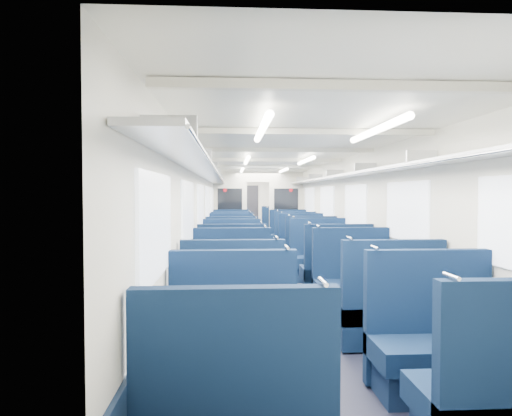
{
  "coord_description": "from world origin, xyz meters",
  "views": [
    {
      "loc": [
        -0.85,
        -10.67,
        1.65
      ],
      "look_at": [
        -0.17,
        1.22,
        1.25
      ],
      "focal_mm": 30.88,
      "sensor_mm": 36.0,
      "label": 1
    }
  ],
  "objects_px": {
    "seat_4": "(233,313)",
    "seat_14": "(232,247)",
    "seat_10": "(232,263)",
    "seat_23": "(277,228)",
    "seat_21": "(280,231)",
    "seat_20": "(231,231)",
    "seat_12": "(232,254)",
    "seat_13": "(309,253)",
    "seat_8": "(232,273)",
    "bulkhead": "(258,207)",
    "seat_5": "(388,313)",
    "seat_16": "(232,242)",
    "seat_22": "(231,229)",
    "seat_2": "(233,350)",
    "seat_15": "(302,247)",
    "seat_17": "(294,242)",
    "seat_11": "(319,260)",
    "end_door": "(250,208)",
    "seat_1": "(511,407)",
    "seat_3": "(435,348)",
    "seat_6": "(232,287)",
    "seat_19": "(288,237)",
    "seat_9": "(336,273)",
    "seat_18": "(231,237)",
    "seat_7": "(353,287)"
  },
  "relations": [
    {
      "from": "seat_4",
      "to": "seat_14",
      "type": "distance_m",
      "value": 5.85
    },
    {
      "from": "seat_10",
      "to": "seat_23",
      "type": "xyz_separation_m",
      "value": [
        1.66,
        7.89,
        0.0
      ]
    },
    {
      "from": "seat_21",
      "to": "seat_20",
      "type": "bearing_deg",
      "value": 179.06
    },
    {
      "from": "seat_21",
      "to": "seat_4",
      "type": "bearing_deg",
      "value": -99.31
    },
    {
      "from": "seat_12",
      "to": "seat_13",
      "type": "bearing_deg",
      "value": 1.45
    },
    {
      "from": "seat_8",
      "to": "seat_12",
      "type": "bearing_deg",
      "value": 90.0
    },
    {
      "from": "bulkhead",
      "to": "seat_5",
      "type": "xyz_separation_m",
      "value": [
        0.83,
        -9.09,
        -0.86
      ]
    },
    {
      "from": "seat_13",
      "to": "seat_16",
      "type": "distance_m",
      "value": 2.87
    },
    {
      "from": "seat_10",
      "to": "seat_16",
      "type": "distance_m",
      "value": 3.55
    },
    {
      "from": "seat_22",
      "to": "seat_2",
      "type": "bearing_deg",
      "value": -90.0
    },
    {
      "from": "seat_15",
      "to": "seat_17",
      "type": "bearing_deg",
      "value": 90.0
    },
    {
      "from": "seat_11",
      "to": "seat_22",
      "type": "xyz_separation_m",
      "value": [
        -1.66,
        7.64,
        0.0
      ]
    },
    {
      "from": "end_door",
      "to": "seat_10",
      "type": "bearing_deg",
      "value": -94.11
    },
    {
      "from": "seat_2",
      "to": "seat_4",
      "type": "relative_size",
      "value": 1.0
    },
    {
      "from": "seat_16",
      "to": "seat_21",
      "type": "distance_m",
      "value": 3.6
    },
    {
      "from": "seat_1",
      "to": "seat_3",
      "type": "relative_size",
      "value": 1.0
    },
    {
      "from": "seat_12",
      "to": "seat_6",
      "type": "bearing_deg",
      "value": -90.0
    },
    {
      "from": "seat_5",
      "to": "seat_19",
      "type": "bearing_deg",
      "value": 90.0
    },
    {
      "from": "seat_11",
      "to": "seat_12",
      "type": "height_order",
      "value": "same"
    },
    {
      "from": "seat_11",
      "to": "seat_23",
      "type": "xyz_separation_m",
      "value": [
        0.0,
        7.69,
        0.0
      ]
    },
    {
      "from": "seat_12",
      "to": "seat_22",
      "type": "xyz_separation_m",
      "value": [
        0.0,
        6.68,
        0.0
      ]
    },
    {
      "from": "seat_19",
      "to": "seat_13",
      "type": "bearing_deg",
      "value": -90.0
    },
    {
      "from": "seat_10",
      "to": "seat_15",
      "type": "bearing_deg",
      "value": 53.8
    },
    {
      "from": "seat_9",
      "to": "seat_15",
      "type": "distance_m",
      "value": 3.44
    },
    {
      "from": "seat_5",
      "to": "seat_19",
      "type": "xyz_separation_m",
      "value": [
        0.0,
        8.12,
        0.0
      ]
    },
    {
      "from": "seat_3",
      "to": "seat_22",
      "type": "relative_size",
      "value": 1.0
    },
    {
      "from": "seat_6",
      "to": "seat_8",
      "type": "xyz_separation_m",
      "value": [
        0.0,
        1.05,
        0.0
      ]
    },
    {
      "from": "bulkhead",
      "to": "seat_14",
      "type": "height_order",
      "value": "bulkhead"
    },
    {
      "from": "seat_2",
      "to": "seat_8",
      "type": "bearing_deg",
      "value": 90.0
    },
    {
      "from": "seat_4",
      "to": "seat_15",
      "type": "distance_m",
      "value": 5.89
    },
    {
      "from": "seat_11",
      "to": "seat_3",
      "type": "bearing_deg",
      "value": -90.0
    },
    {
      "from": "seat_10",
      "to": "seat_12",
      "type": "relative_size",
      "value": 1.0
    },
    {
      "from": "bulkhead",
      "to": "seat_21",
      "type": "relative_size",
      "value": 2.32
    },
    {
      "from": "seat_8",
      "to": "seat_13",
      "type": "relative_size",
      "value": 1.0
    },
    {
      "from": "seat_8",
      "to": "seat_9",
      "type": "relative_size",
      "value": 1.0
    },
    {
      "from": "seat_18",
      "to": "seat_20",
      "type": "relative_size",
      "value": 1.0
    },
    {
      "from": "seat_17",
      "to": "seat_12",
      "type": "bearing_deg",
      "value": -125.96
    },
    {
      "from": "seat_3",
      "to": "seat_11",
      "type": "distance_m",
      "value": 4.77
    },
    {
      "from": "seat_21",
      "to": "seat_19",
      "type": "bearing_deg",
      "value": -90.0
    },
    {
      "from": "bulkhead",
      "to": "seat_20",
      "type": "bearing_deg",
      "value": 125.52
    },
    {
      "from": "seat_2",
      "to": "seat_18",
      "type": "relative_size",
      "value": 1.0
    },
    {
      "from": "seat_2",
      "to": "seat_9",
      "type": "relative_size",
      "value": 1.0
    },
    {
      "from": "seat_16",
      "to": "seat_20",
      "type": "height_order",
      "value": "same"
    },
    {
      "from": "seat_2",
      "to": "seat_19",
      "type": "height_order",
      "value": "same"
    },
    {
      "from": "seat_22",
      "to": "seat_10",
      "type": "bearing_deg",
      "value": -90.0
    },
    {
      "from": "seat_13",
      "to": "seat_16",
      "type": "xyz_separation_m",
      "value": [
        -1.66,
        2.34,
        0.0
      ]
    },
    {
      "from": "seat_7",
      "to": "seat_11",
      "type": "relative_size",
      "value": 1.0
    },
    {
      "from": "seat_13",
      "to": "seat_20",
      "type": "relative_size",
      "value": 1.0
    },
    {
      "from": "seat_14",
      "to": "seat_15",
      "type": "xyz_separation_m",
      "value": [
        1.66,
        -0.21,
        0.0
      ]
    },
    {
      "from": "seat_14",
      "to": "seat_23",
      "type": "relative_size",
      "value": 1.0
    }
  ]
}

